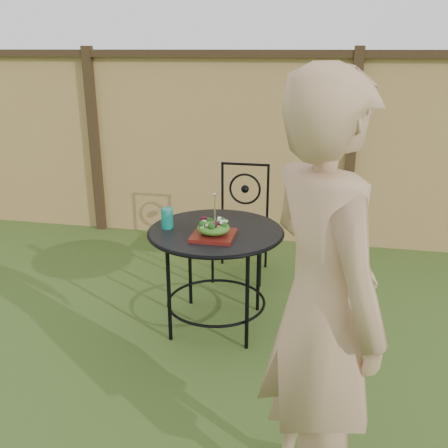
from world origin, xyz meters
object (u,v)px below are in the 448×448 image
diner (322,309)px  salad_plate (213,235)px  patio_chair (242,218)px  patio_table (216,249)px

diner → salad_plate: bearing=-1.2°
patio_chair → salad_plate: (-0.01, -1.05, 0.23)m
patio_chair → diner: 2.37m
patio_table → patio_chair: bearing=88.5°
patio_chair → patio_table: bearing=-91.5°
salad_plate → patio_chair: bearing=89.6°
patio_table → patio_chair: patio_chair is taller
patio_chair → diner: size_ratio=0.52×
patio_table → diner: bearing=-61.4°
patio_chair → salad_plate: size_ratio=3.52×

